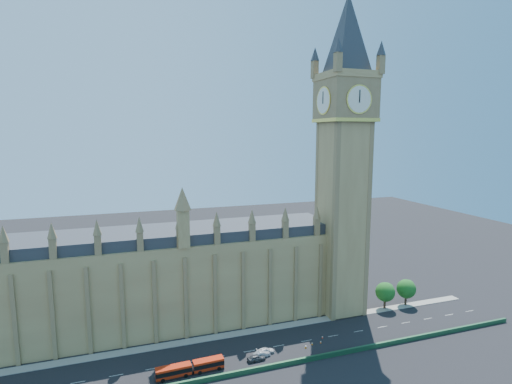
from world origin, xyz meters
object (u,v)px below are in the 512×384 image
object	(u,v)px
car_grey	(256,358)
car_silver	(262,354)
red_bus	(190,368)
car_white	(265,351)

from	to	relation	value
car_grey	car_silver	bearing A→B (deg)	-57.48
red_bus	car_grey	distance (m)	16.11
car_grey	car_silver	size ratio (longest dim) A/B	1.05
red_bus	car_white	xyz separation A→B (m)	(19.33, 2.54, -0.72)
red_bus	car_silver	bearing A→B (deg)	2.17
car_white	car_grey	bearing A→B (deg)	125.04
car_grey	car_white	distance (m)	4.01
car_grey	car_silver	distance (m)	2.16
car_silver	car_white	distance (m)	1.85
red_bus	car_white	distance (m)	19.51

